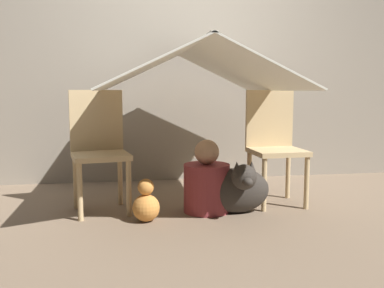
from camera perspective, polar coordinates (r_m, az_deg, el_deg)
The scene contains 8 objects.
ground_plane at distance 3.01m, azimuth 0.55°, elevation -9.41°, with size 8.80×8.80×0.00m, color #7A6651.
wall_back at distance 4.13m, azimuth -2.42°, elevation 12.59°, with size 7.00×0.05×2.50m.
chair_left at distance 3.12m, azimuth -12.30°, elevation -0.22°, with size 0.44×0.44×0.86m.
chair_right at distance 3.32m, azimuth 10.87°, elevation 0.25°, with size 0.39×0.39×0.86m.
sheet_canopy at distance 3.06m, azimuth -0.00°, elevation 10.16°, with size 1.30×1.51×0.32m.
person_front at distance 3.04m, azimuth 1.97°, elevation -5.26°, with size 0.33×0.33×0.52m.
dog at distance 3.01m, azimuth 6.15°, elevation -5.91°, with size 0.46×0.41×0.40m.
plush_toy at distance 2.85m, azimuth -6.15°, elevation -7.98°, with size 0.18×0.18×0.29m.
Camera 1 is at (-0.49, -2.84, 0.86)m, focal length 40.00 mm.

